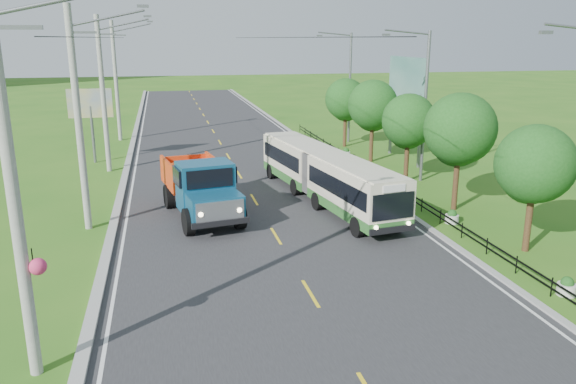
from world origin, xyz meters
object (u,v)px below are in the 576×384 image
object	(u,v)px
pole_mid	(104,94)
streetlight_mid	(423,101)
planter_front	(567,287)
pole_nearest	(16,193)
dump_truck	(201,184)
billboard_left	(90,108)
tree_back	(346,101)
pole_near	(79,119)
pole_far	(116,81)
tree_fifth	(373,107)
planter_near	(452,217)
tree_third	(459,133)
tree_fourth	(408,123)
streetlight_far	(348,84)
billboard_right	(407,85)
bus	(325,173)
planter_mid	(387,178)
tree_second	(534,168)
planter_far	(346,153)

from	to	relation	value
pole_mid	streetlight_mid	bearing A→B (deg)	-20.32
planter_front	pole_nearest	bearing A→B (deg)	-176.60
dump_truck	billboard_left	bearing A→B (deg)	104.53
tree_back	billboard_left	xyz separation A→B (m)	(-19.36, -2.14, 0.21)
pole_near	pole_far	xyz separation A→B (m)	(0.00, 24.00, 0.00)
pole_far	tree_fifth	size ratio (longest dim) A/B	1.72
pole_far	planter_near	xyz separation A→B (m)	(16.86, -27.00, -4.81)
tree_third	planter_near	world-z (taller)	tree_third
tree_fourth	streetlight_far	size ratio (longest dim) A/B	0.60
tree_third	planter_front	xyz separation A→B (m)	(-1.26, -10.14, -3.70)
tree_third	tree_fifth	xyz separation A→B (m)	(-0.00, 12.00, -0.13)
planter_near	billboard_right	bearing A→B (deg)	75.20
bus	tree_fifth	bearing A→B (deg)	47.84
streetlight_far	pole_near	bearing A→B (deg)	-134.86
bus	dump_truck	bearing A→B (deg)	-177.76
planter_near	pole_mid	bearing A→B (deg)	138.35
pole_far	billboard_right	world-z (taller)	pole_far
planter_front	pole_near	bearing A→B (deg)	146.88
pole_nearest	bus	world-z (taller)	pole_nearest
pole_mid	planter_mid	xyz separation A→B (m)	(16.86, -7.00, -4.81)
tree_second	tree_fifth	world-z (taller)	tree_fifth
pole_far	bus	size ratio (longest dim) A/B	0.71
pole_near	tree_second	bearing A→B (deg)	-20.74
planter_front	dump_truck	xyz separation A→B (m)	(-11.62, 11.62, 1.38)
pole_near	tree_back	size ratio (longest dim) A/B	1.82
streetlight_far	billboard_right	distance (m)	8.18
tree_fifth	planter_front	distance (m)	22.46
pole_near	billboard_right	distance (m)	23.32
tree_fourth	planter_mid	distance (m)	3.53
pole_mid	pole_far	distance (m)	12.00
streetlight_far	planter_front	bearing A→B (deg)	-93.89
streetlight_mid	tree_second	bearing A→B (deg)	-93.79
streetlight_mid	planter_near	size ratio (longest dim) A/B	13.54
tree_third	streetlight_far	world-z (taller)	streetlight_far
pole_mid	billboard_left	world-z (taller)	pole_mid
streetlight_mid	planter_mid	xyz separation A→B (m)	(-2.04, -0.00, -4.62)
tree_back	planter_near	size ratio (longest dim) A/B	8.21
tree_third	dump_truck	xyz separation A→B (m)	(-12.88, 1.48, -2.32)
tree_second	planter_front	bearing A→B (deg)	-106.88
tree_third	dump_truck	size ratio (longest dim) A/B	0.82
tree_back	dump_truck	bearing A→B (deg)	-127.95
tree_second	dump_truck	distance (m)	15.01
streetlight_far	planter_far	world-z (taller)	streetlight_far
tree_fourth	tree_back	xyz separation A→B (m)	(0.00, 12.00, 0.07)
pole_mid	streetlight_mid	xyz separation A→B (m)	(18.90, -7.00, -0.19)
tree_fifth	streetlight_far	size ratio (longest dim) A/B	0.64
pole_mid	planter_mid	distance (m)	18.88
planter_near	planter_mid	distance (m)	8.00
tree_third	streetlight_far	size ratio (longest dim) A/B	0.66
planter_near	bus	xyz separation A→B (m)	(-4.92, 4.89, 1.32)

